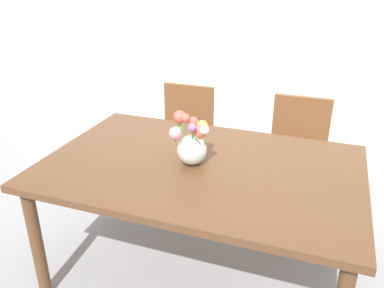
% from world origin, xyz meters
% --- Properties ---
extents(ground_plane, '(12.00, 12.00, 0.00)m').
position_xyz_m(ground_plane, '(0.00, 0.00, 0.00)').
color(ground_plane, '#939399').
extents(back_wall, '(7.00, 0.10, 2.80)m').
position_xyz_m(back_wall, '(0.00, 1.60, 1.40)').
color(back_wall, silver).
rests_on(back_wall, ground_plane).
extents(dining_table, '(1.75, 1.14, 0.76)m').
position_xyz_m(dining_table, '(0.00, 0.00, 0.68)').
color(dining_table, brown).
rests_on(dining_table, ground_plane).
extents(chair_left, '(0.42, 0.42, 0.90)m').
position_xyz_m(chair_left, '(-0.45, 0.91, 0.52)').
color(chair_left, brown).
rests_on(chair_left, ground_plane).
extents(chair_right, '(0.42, 0.42, 0.90)m').
position_xyz_m(chair_right, '(0.45, 0.91, 0.52)').
color(chair_right, brown).
rests_on(chair_right, ground_plane).
extents(flower_vase, '(0.25, 0.23, 0.28)m').
position_xyz_m(flower_vase, '(-0.05, -0.00, 0.88)').
color(flower_vase, silver).
rests_on(flower_vase, dining_table).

